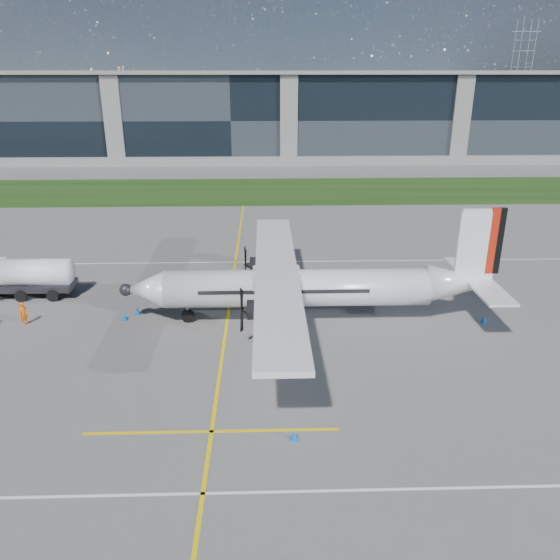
# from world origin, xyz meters

# --- Properties ---
(ground) EXTENTS (400.00, 400.00, 0.00)m
(ground) POSITION_xyz_m (0.00, 40.00, 0.00)
(ground) COLOR #575553
(ground) RESTS_ON ground
(grass_strip) EXTENTS (400.00, 18.00, 0.04)m
(grass_strip) POSITION_xyz_m (0.00, 48.00, 0.02)
(grass_strip) COLOR #18360E
(grass_strip) RESTS_ON ground
(terminal_building) EXTENTS (120.00, 20.00, 15.00)m
(terminal_building) POSITION_xyz_m (0.00, 80.00, 7.50)
(terminal_building) COLOR black
(terminal_building) RESTS_ON ground
(tree_line) EXTENTS (400.00, 6.00, 6.00)m
(tree_line) POSITION_xyz_m (0.00, 140.00, 3.00)
(tree_line) COLOR black
(tree_line) RESTS_ON ground
(pylon_east) EXTENTS (9.00, 4.60, 30.00)m
(pylon_east) POSITION_xyz_m (85.00, 150.00, 15.00)
(pylon_east) COLOR gray
(pylon_east) RESTS_ON ground
(yellow_taxiway_centerline) EXTENTS (0.20, 70.00, 0.01)m
(yellow_taxiway_centerline) POSITION_xyz_m (3.00, 10.00, 0.01)
(yellow_taxiway_centerline) COLOR yellow
(yellow_taxiway_centerline) RESTS_ON ground
(turboprop_aircraft) EXTENTS (24.65, 25.56, 7.67)m
(turboprop_aircraft) POSITION_xyz_m (8.62, 5.95, 3.83)
(turboprop_aircraft) COLOR silver
(turboprop_aircraft) RESTS_ON ground
(fuel_tanker_truck) EXTENTS (7.62, 2.48, 2.86)m
(fuel_tanker_truck) POSITION_xyz_m (-12.85, 10.88, 1.43)
(fuel_tanker_truck) COLOR silver
(fuel_tanker_truck) RESTS_ON ground
(ground_crew_person) EXTENTS (0.84, 0.92, 1.84)m
(ground_crew_person) POSITION_xyz_m (-10.35, 5.85, 0.92)
(ground_crew_person) COLOR #F25907
(ground_crew_person) RESTS_ON ground
(safety_cone_tail) EXTENTS (0.36, 0.36, 0.50)m
(safety_cone_tail) POSITION_xyz_m (20.19, 5.29, 0.25)
(safety_cone_tail) COLOR #0A59B8
(safety_cone_tail) RESTS_ON ground
(safety_cone_fwd) EXTENTS (0.36, 0.36, 0.50)m
(safety_cone_fwd) POSITION_xyz_m (-3.93, 6.44, 0.25)
(safety_cone_fwd) COLOR #0A59B8
(safety_cone_fwd) RESTS_ON ground
(safety_cone_portwing) EXTENTS (0.36, 0.36, 0.50)m
(safety_cone_portwing) POSITION_xyz_m (6.84, -6.69, 0.25)
(safety_cone_portwing) COLOR #0A59B8
(safety_cone_portwing) RESTS_ON ground
(safety_cone_nose_stbd) EXTENTS (0.36, 0.36, 0.50)m
(safety_cone_nose_stbd) POSITION_xyz_m (-3.25, 7.29, 0.25)
(safety_cone_nose_stbd) COLOR #0A59B8
(safety_cone_nose_stbd) RESTS_ON ground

